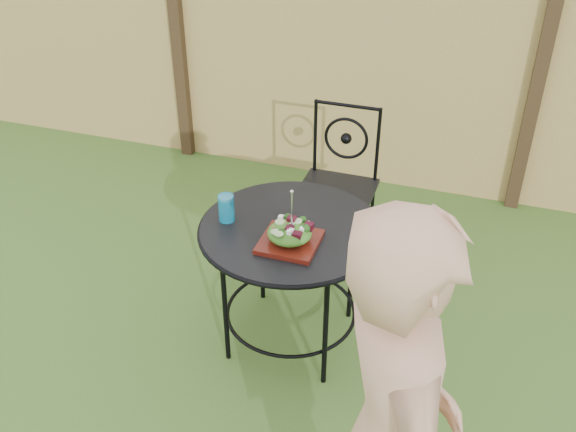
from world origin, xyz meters
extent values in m
plane|color=#264C18|center=(0.00, 0.00, 0.00)|extent=(60.00, 60.00, 0.00)
cube|color=tan|center=(0.00, 2.20, 0.90)|extent=(8.00, 0.05, 1.80)
cube|color=black|center=(-1.30, 2.15, 0.95)|extent=(0.09, 0.09, 1.90)
cube|color=black|center=(1.30, 2.15, 0.95)|extent=(0.09, 0.09, 1.90)
cylinder|color=black|center=(0.21, 0.34, 0.71)|extent=(0.90, 0.90, 0.02)
torus|color=black|center=(0.21, 0.34, 0.71)|extent=(0.92, 0.92, 0.02)
torus|color=black|center=(0.21, 0.34, 0.18)|extent=(0.70, 0.70, 0.02)
cylinder|color=black|center=(0.47, 0.60, 0.35)|extent=(0.03, 0.03, 0.71)
cylinder|color=black|center=(-0.06, 0.60, 0.35)|extent=(0.03, 0.03, 0.71)
cylinder|color=black|center=(-0.06, 0.07, 0.35)|extent=(0.03, 0.03, 0.71)
cylinder|color=black|center=(0.47, 0.07, 0.35)|extent=(0.03, 0.03, 0.71)
cube|color=black|center=(0.22, 1.17, 0.45)|extent=(0.46, 0.46, 0.03)
cylinder|color=black|center=(0.22, 1.38, 0.94)|extent=(0.42, 0.02, 0.02)
torus|color=black|center=(0.22, 1.38, 0.72)|extent=(0.28, 0.02, 0.28)
cylinder|color=black|center=(0.02, 0.97, 0.22)|extent=(0.02, 0.02, 0.44)
cylinder|color=black|center=(0.42, 0.97, 0.22)|extent=(0.02, 0.02, 0.44)
cylinder|color=black|center=(0.02, 1.37, 0.22)|extent=(0.02, 0.02, 0.44)
cylinder|color=black|center=(0.42, 1.37, 0.22)|extent=(0.02, 0.02, 0.44)
cylinder|color=black|center=(0.02, 1.38, 0.70)|extent=(0.02, 0.02, 0.50)
cylinder|color=black|center=(0.42, 1.38, 0.70)|extent=(0.02, 0.02, 0.50)
cube|color=#441409|center=(0.24, 0.20, 0.74)|extent=(0.27, 0.27, 0.02)
ellipsoid|color=#235614|center=(0.24, 0.20, 0.79)|extent=(0.21, 0.21, 0.08)
cylinder|color=silver|center=(0.25, 0.20, 0.92)|extent=(0.01, 0.01, 0.18)
cylinder|color=#0C7095|center=(-0.12, 0.29, 0.79)|extent=(0.08, 0.08, 0.14)
camera|label=1|loc=(1.02, -2.14, 2.48)|focal=40.00mm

